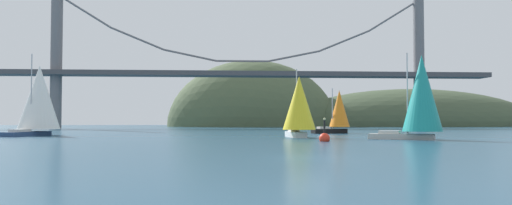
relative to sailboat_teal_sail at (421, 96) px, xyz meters
The scene contains 9 objects.
ground_plane 29.88m from the sailboat_teal_sail, 125.01° to the right, with size 360.00×360.00×0.00m, color navy.
headland_right 119.03m from the sailboat_teal_sail, 68.76° to the left, with size 89.87×44.00×25.59m, color #425138.
headland_center 111.60m from the sailboat_teal_sail, 96.13° to the left, with size 56.90×44.00×44.47m, color #4C5B3D.
suspension_bridge 73.55m from the sailboat_teal_sail, 103.43° to the left, with size 128.54×6.00×33.76m.
sailboat_teal_sail is the anchor object (origin of this frame).
sailboat_white_mainsail 50.42m from the sailboat_teal_sail, 160.02° to the left, with size 6.95×9.76×11.19m.
sailboat_yellow_sail 14.20m from the sailboat_teal_sail, 151.78° to the left, with size 4.37×6.99×8.53m.
sailboat_orange_sail 25.46m from the sailboat_teal_sail, 97.11° to the left, with size 6.79×4.06×7.28m.
channel_buoy 12.81m from the sailboat_teal_sail, 163.29° to the right, with size 1.10×1.10×2.64m.
Camera 1 is at (-4.83, -27.73, 2.18)m, focal length 33.94 mm.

